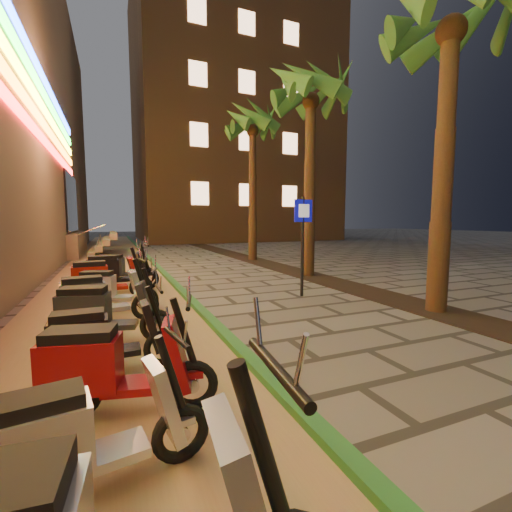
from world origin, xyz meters
name	(u,v)px	position (x,y,z in m)	size (l,w,h in m)	color
ground	(360,387)	(0.00, 0.00, 0.00)	(120.00, 120.00, 0.00)	#474442
parking_strip	(111,274)	(-2.60, 10.00, 0.01)	(3.40, 60.00, 0.01)	#8C7251
green_curb	(161,270)	(-0.90, 10.00, 0.05)	(0.18, 60.00, 0.10)	#235F2B
planting_strip	(345,285)	(3.60, 5.00, 0.01)	(1.20, 40.00, 0.02)	black
apartment_block	(228,117)	(9.00, 32.00, 12.50)	(18.00, 16.06, 25.00)	brown
palm_b	(451,27)	(3.60, 2.00, 5.51)	(2.97, 3.02, 6.66)	#472D19
palm_c	(311,100)	(3.60, 7.00, 5.73)	(2.97, 3.02, 6.91)	#472D19
palm_d	(253,131)	(3.60, 12.00, 5.94)	(2.97, 3.02, 7.16)	#472D19
pedestrian_sign	(303,232)	(1.77, 4.30, 1.58)	(0.53, 0.12, 2.43)	black
scooter_3	(78,437)	(-2.75, -0.53, 0.45)	(1.47, 0.61, 1.03)	black
scooter_4	(109,367)	(-2.56, 0.45, 0.49)	(1.61, 0.76, 1.13)	black
scooter_5	(101,338)	(-2.67, 1.44, 0.46)	(1.49, 0.52, 1.05)	black
scooter_6	(102,312)	(-2.68, 2.54, 0.50)	(1.64, 0.78, 1.16)	black
scooter_7	(99,298)	(-2.75, 3.58, 0.51)	(1.66, 0.66, 1.17)	black
scooter_8	(110,289)	(-2.59, 4.57, 0.47)	(1.54, 0.81, 1.09)	black
scooter_9	(103,279)	(-2.73, 5.55, 0.53)	(1.75, 0.63, 1.23)	black
scooter_10	(114,271)	(-2.48, 6.59, 0.55)	(1.78, 0.62, 1.26)	black
scooter_11	(120,267)	(-2.32, 7.77, 0.49)	(1.59, 0.83, 1.13)	black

